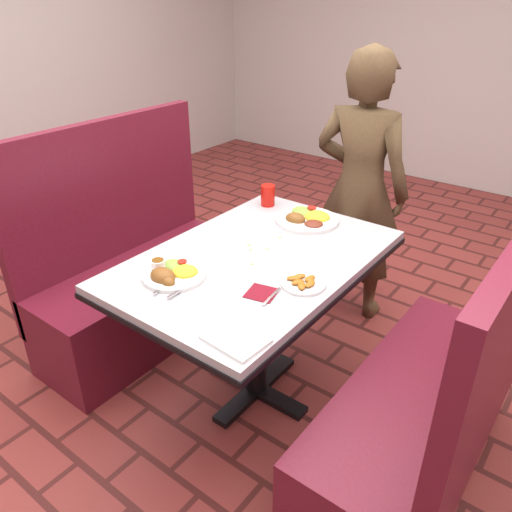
% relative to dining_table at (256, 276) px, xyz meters
% --- Properties ---
extents(dining_table, '(0.81, 1.21, 0.75)m').
position_rel_dining_table_xyz_m(dining_table, '(0.00, 0.00, 0.00)').
color(dining_table, '#B2B4B7').
rests_on(dining_table, ground).
extents(booth_bench_left, '(0.47, 1.20, 1.17)m').
position_rel_dining_table_xyz_m(booth_bench_left, '(-0.80, 0.00, -0.32)').
color(booth_bench_left, maroon).
rests_on(booth_bench_left, ground).
extents(booth_bench_right, '(0.47, 1.20, 1.17)m').
position_rel_dining_table_xyz_m(booth_bench_right, '(0.80, 0.00, -0.32)').
color(booth_bench_right, maroon).
rests_on(booth_bench_right, ground).
extents(diner_person, '(0.57, 0.39, 1.51)m').
position_rel_dining_table_xyz_m(diner_person, '(-0.01, 0.95, 0.10)').
color(diner_person, brown).
rests_on(diner_person, ground).
extents(near_dinner_plate, '(0.25, 0.25, 0.08)m').
position_rel_dining_table_xyz_m(near_dinner_plate, '(-0.15, -0.33, 0.12)').
color(near_dinner_plate, white).
rests_on(near_dinner_plate, dining_table).
extents(far_dinner_plate, '(0.30, 0.30, 0.08)m').
position_rel_dining_table_xyz_m(far_dinner_plate, '(-0.02, 0.43, 0.12)').
color(far_dinner_plate, white).
rests_on(far_dinner_plate, dining_table).
extents(plantain_plate, '(0.17, 0.17, 0.03)m').
position_rel_dining_table_xyz_m(plantain_plate, '(0.28, -0.08, 0.11)').
color(plantain_plate, white).
rests_on(plantain_plate, dining_table).
extents(maroon_napkin, '(0.13, 0.13, 0.00)m').
position_rel_dining_table_xyz_m(maroon_napkin, '(0.19, -0.22, 0.10)').
color(maroon_napkin, maroon).
rests_on(maroon_napkin, dining_table).
extents(spoon_utensil, '(0.03, 0.13, 0.00)m').
position_rel_dining_table_xyz_m(spoon_utensil, '(0.24, -0.22, 0.10)').
color(spoon_utensil, silver).
rests_on(spoon_utensil, dining_table).
extents(red_tumbler, '(0.07, 0.07, 0.11)m').
position_rel_dining_table_xyz_m(red_tumbler, '(-0.29, 0.48, 0.15)').
color(red_tumbler, red).
rests_on(red_tumbler, dining_table).
extents(paper_napkin, '(0.20, 0.16, 0.01)m').
position_rel_dining_table_xyz_m(paper_napkin, '(0.29, -0.49, 0.10)').
color(paper_napkin, white).
rests_on(paper_napkin, dining_table).
extents(knife_utensil, '(0.01, 0.18, 0.00)m').
position_rel_dining_table_xyz_m(knife_utensil, '(-0.05, -0.37, 0.11)').
color(knife_utensil, silver).
rests_on(knife_utensil, dining_table).
extents(fork_utensil, '(0.02, 0.16, 0.00)m').
position_rel_dining_table_xyz_m(fork_utensil, '(-0.12, -0.39, 0.11)').
color(fork_utensil, silver).
rests_on(fork_utensil, dining_table).
extents(lettuce_shreds, '(0.28, 0.32, 0.00)m').
position_rel_dining_table_xyz_m(lettuce_shreds, '(0.04, 0.06, 0.10)').
color(lettuce_shreds, '#92BB4B').
rests_on(lettuce_shreds, dining_table).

